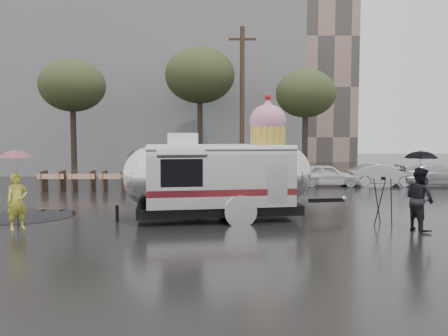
{
  "coord_description": "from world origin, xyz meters",
  "views": [
    {
      "loc": [
        1.18,
        -11.57,
        2.64
      ],
      "look_at": [
        1.32,
        2.5,
        1.65
      ],
      "focal_mm": 35.0,
      "sensor_mm": 36.0,
      "label": 1
    }
  ],
  "objects_px": {
    "airstream_trailer": "(221,174)",
    "tripod": "(383,196)",
    "person_left": "(17,201)",
    "person_right": "(420,199)"
  },
  "relations": [
    {
      "from": "person_left",
      "to": "tripod",
      "type": "xyz_separation_m",
      "value": [
        10.71,
        0.54,
        0.05
      ]
    },
    {
      "from": "tripod",
      "to": "airstream_trailer",
      "type": "bearing_deg",
      "value": 176.64
    },
    {
      "from": "tripod",
      "to": "person_left",
      "type": "bearing_deg",
      "value": -167.83
    },
    {
      "from": "person_right",
      "to": "tripod",
      "type": "bearing_deg",
      "value": 26.57
    },
    {
      "from": "person_left",
      "to": "tripod",
      "type": "bearing_deg",
      "value": -41.58
    },
    {
      "from": "airstream_trailer",
      "to": "tripod",
      "type": "xyz_separation_m",
      "value": [
        4.88,
        -1.09,
        -0.58
      ]
    },
    {
      "from": "person_right",
      "to": "tripod",
      "type": "xyz_separation_m",
      "value": [
        -0.74,
        0.8,
        -0.03
      ]
    },
    {
      "from": "airstream_trailer",
      "to": "person_left",
      "type": "bearing_deg",
      "value": -172.89
    },
    {
      "from": "person_left",
      "to": "person_right",
      "type": "distance_m",
      "value": 11.45
    },
    {
      "from": "airstream_trailer",
      "to": "person_right",
      "type": "xyz_separation_m",
      "value": [
        5.62,
        -1.9,
        -0.55
      ]
    }
  ]
}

